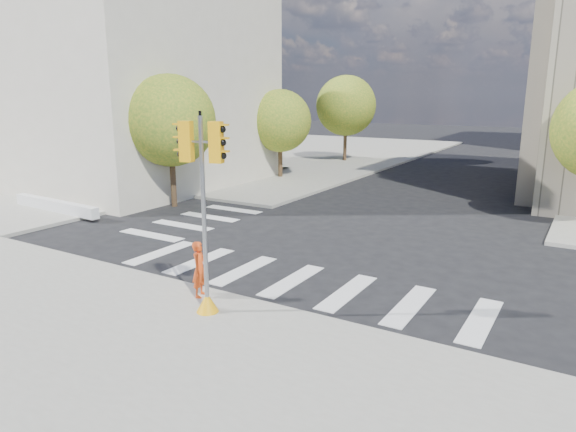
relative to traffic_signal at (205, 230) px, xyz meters
The scene contains 9 objects.
ground 5.79m from the traffic_signal, 83.36° to the left, with size 160.00×160.00×0.00m, color black.
sidewalk_far_left 36.88m from the traffic_signal, 121.77° to the left, with size 28.00×40.00×0.15m, color gray.
classical_building 23.88m from the traffic_signal, 145.55° to the left, with size 19.00×15.00×12.70m.
tree_lw_near 13.71m from the traffic_signal, 136.75° to the left, with size 4.40×4.40×6.41m.
tree_lw_mid 21.73m from the traffic_signal, 117.12° to the left, with size 4.00×4.00×5.77m.
tree_lw_far 31.00m from the traffic_signal, 108.64° to the left, with size 4.80×4.80×6.95m.
traffic_signal is the anchor object (origin of this frame).
photographer 1.73m from the traffic_signal, 139.62° to the left, with size 0.56×0.36×1.52m, color #EC4A16.
planter_wall 14.50m from the traffic_signal, 158.89° to the left, with size 6.00×0.40×0.50m, color silver.
Camera 1 is at (7.28, -14.48, 5.46)m, focal length 32.00 mm.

